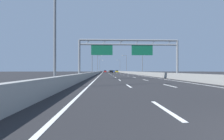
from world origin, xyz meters
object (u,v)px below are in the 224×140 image
black_car (111,72)px  yellow_car (117,71)px  blue_car (114,71)px  sign_gantry (127,49)px  streetlamp_right_mid (142,57)px  orange_car (110,71)px  red_car (105,71)px  streetlamp_right_distant (120,65)px  streetlamp_left_far (98,63)px  streetlamp_left_distant (100,65)px  streetlamp_left_near (58,18)px  streetlamp_left_mid (93,57)px  white_car (111,71)px  streetlamp_right_far (126,63)px

black_car → yellow_car: black_car is taller
blue_car → yellow_car: yellow_car is taller
sign_gantry → streetlamp_right_mid: bearing=72.9°
orange_car → red_car: bearing=-99.0°
sign_gantry → streetlamp_right_distant: 103.51m
streetlamp_left_far → streetlamp_left_distant: bearing=90.0°
streetlamp_left_near → streetlamp_right_distant: bearing=82.7°
streetlamp_left_distant → yellow_car: (11.09, -23.07, -4.65)m
yellow_car → streetlamp_left_mid: bearing=-101.4°
streetlamp_left_mid → streetlamp_right_mid: size_ratio=1.00×
black_car → yellow_car: bearing=69.3°
streetlamp_left_near → red_car: bearing=87.8°
streetlamp_right_mid → white_car: size_ratio=2.22×
streetlamp_right_mid → streetlamp_right_far: (0.00, 39.10, 0.00)m
streetlamp_right_distant → white_car: (-7.27, -10.37, -4.63)m
streetlamp_left_distant → orange_car: streetlamp_left_distant is taller
streetlamp_right_distant → blue_car: bearing=112.2°
sign_gantry → streetlamp_right_mid: streetlamp_right_mid is taller
streetlamp_right_mid → orange_car: (-7.22, 83.68, -4.64)m
sign_gantry → streetlamp_right_far: (7.72, 64.12, 0.59)m
streetlamp_right_mid → yellow_car: size_ratio=2.26×
streetlamp_left_far → yellow_car: size_ratio=2.26×
streetlamp_right_mid → red_car: size_ratio=2.22×
streetlamp_right_distant → orange_car: bearing=142.8°
streetlamp_left_near → black_car: 84.46m
streetlamp_left_near → yellow_car: (11.09, 94.24, -4.65)m
streetlamp_left_far → streetlamp_right_mid: bearing=-69.1°
blue_car → orange_car: 5.52m
sign_gantry → yellow_car: bearing=87.2°
black_car → red_car: size_ratio=1.05×
orange_car → sign_gantry: bearing=-90.3°
orange_car → yellow_car: size_ratio=1.10×
black_car → blue_car: size_ratio=1.05×
yellow_car → streetlamp_right_distant: bearing=80.6°
streetlamp_left_mid → red_car: (3.86, 59.35, -4.62)m
yellow_car → streetlamp_left_distant: bearing=115.7°
streetlamp_right_distant → blue_car: streetlamp_right_distant is taller
white_car → blue_car: bearing=81.1°
streetlamp_left_far → orange_car: bearing=80.2°
streetlamp_left_far → streetlamp_right_far: same height
streetlamp_left_distant → red_car: bearing=-78.4°
streetlamp_left_mid → white_car: streetlamp_left_mid is taller
streetlamp_right_mid → orange_car: size_ratio=2.06×
streetlamp_left_distant → white_car: streetlamp_left_distant is taller
sign_gantry → red_car: 84.53m
streetlamp_right_mid → orange_car: 84.12m
streetlamp_left_mid → sign_gantry: bearing=-73.9°
streetlamp_right_far → yellow_car: bearing=103.5°
streetlamp_right_mid → black_car: (-7.70, 44.92, -4.63)m
streetlamp_left_near → black_car: streetlamp_left_near is taller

